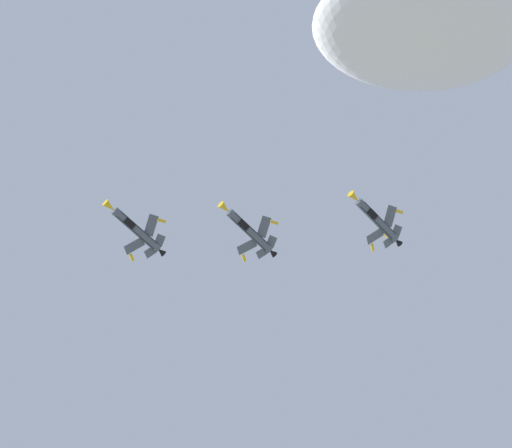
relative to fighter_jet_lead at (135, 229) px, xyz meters
The scene contains 4 objects.
cloud_high_distant 131.58m from the fighter_jet_lead, ahead, with size 65.17×39.65×28.75m, color white.
fighter_jet_lead is the anchor object (origin of this frame).
fighter_jet_left_wing 22.33m from the fighter_jet_lead, ahead, with size 12.09×12.65×5.35m.
fighter_jet_right_wing 48.03m from the fighter_jet_lead, ahead, with size 11.89×12.65×5.94m.
Camera 1 is at (2.74, -7.39, 1.51)m, focal length 64.82 mm.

